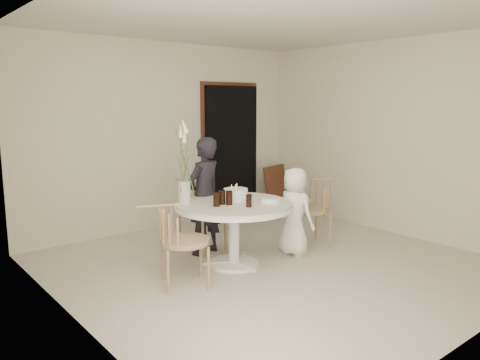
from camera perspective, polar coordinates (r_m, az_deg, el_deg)
ground at (r=5.47m, az=3.84°, el=-10.20°), size 4.50×4.50×0.00m
room_shell at (r=5.16m, az=4.04°, el=6.99°), size 4.50×4.50×4.50m
doorway at (r=7.61m, az=-1.08°, el=3.48°), size 1.00×0.10×2.10m
door_trim at (r=7.63m, az=-1.27°, el=3.95°), size 1.12×0.03×2.22m
table at (r=5.26m, az=-0.74°, el=-4.00°), size 1.33×1.33×0.73m
picture_frame at (r=8.05m, az=4.47°, el=-1.00°), size 0.61×0.30×0.77m
chair_far at (r=5.90m, az=-5.48°, el=-3.04°), size 0.54×0.57×0.88m
chair_right at (r=6.15m, az=9.51°, el=-2.60°), size 0.64×0.62×0.88m
chair_left at (r=4.71m, az=-8.24°, el=-6.42°), size 0.62×0.60×0.86m
girl at (r=5.68m, az=-4.39°, el=-1.98°), size 0.59×0.46×1.43m
boy at (r=5.70m, az=6.68°, el=-3.84°), size 0.36×0.53×1.07m
birthday_cake at (r=5.37m, az=-0.53°, el=-1.75°), size 0.28×0.28×0.18m
cola_tumbler_a at (r=5.12m, az=-1.32°, el=-2.19°), size 0.09×0.09×0.15m
cola_tumbler_b at (r=5.01m, az=1.09°, el=-2.56°), size 0.07×0.07×0.13m
cola_tumbler_c at (r=5.04m, az=-2.88°, el=-2.36°), size 0.08×0.08×0.16m
cola_tumbler_d at (r=5.15m, az=-2.20°, el=-2.10°), size 0.09×0.09×0.16m
plate_stack at (r=5.26m, az=3.75°, el=-2.44°), size 0.24×0.24×0.06m
flower_vase at (r=5.17m, az=-6.85°, el=0.74°), size 0.13×0.13×0.94m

